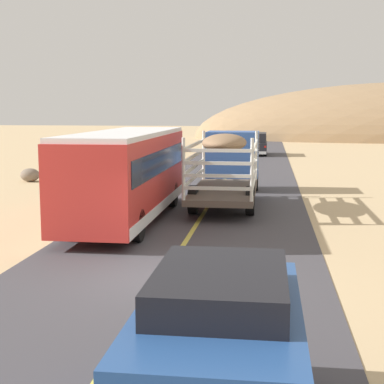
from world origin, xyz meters
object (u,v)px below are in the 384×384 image
object	(u,v)px
boulder_near_shoulder	(30,175)
bus	(127,173)
livestock_truck	(230,158)
boulder_far_horizon	(78,158)
suv_near	(220,369)
car_far	(256,143)

from	to	relation	value
boulder_near_shoulder	bus	bearing A→B (deg)	-52.01
livestock_truck	bus	world-z (taller)	bus
boulder_far_horizon	bus	bearing A→B (deg)	-67.12
suv_near	boulder_far_horizon	bearing A→B (deg)	110.92
livestock_truck	bus	distance (m)	6.97
livestock_truck	boulder_near_shoulder	bearing A→B (deg)	159.55
car_far	boulder_near_shoulder	world-z (taller)	car_far
suv_near	bus	distance (m)	14.79
bus	boulder_near_shoulder	size ratio (longest dim) A/B	9.33
livestock_truck	boulder_far_horizon	size ratio (longest dim) A/B	9.72
bus	car_far	bearing A→B (deg)	82.79
bus	boulder_far_horizon	world-z (taller)	bus
suv_near	bus	size ratio (longest dim) A/B	0.46
suv_near	boulder_near_shoulder	size ratio (longest dim) A/B	4.31
suv_near	car_far	bearing A→B (deg)	90.85
boulder_near_shoulder	livestock_truck	bearing A→B (deg)	-20.45
bus	car_far	xyz separation A→B (m)	(3.87, 30.60, -0.66)
suv_near	bus	bearing A→B (deg)	107.84
livestock_truck	boulder_far_horizon	xyz separation A→B (m)	(-12.25, 15.13, -1.41)
car_far	boulder_near_shoulder	bearing A→B (deg)	-120.71
suv_near	bus	world-z (taller)	bus
suv_near	car_far	distance (m)	44.67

